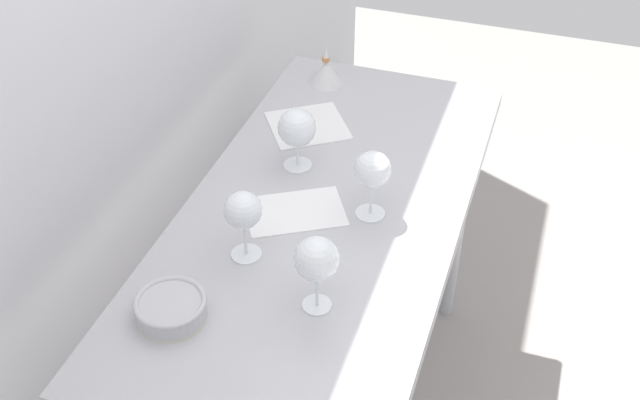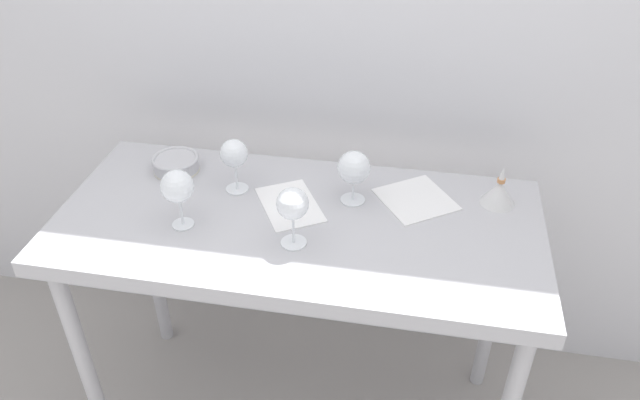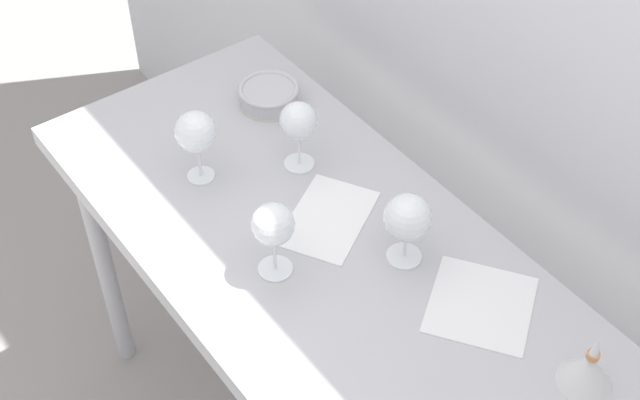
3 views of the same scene
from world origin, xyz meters
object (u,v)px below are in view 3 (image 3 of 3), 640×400
Objects in this scene: wine_glass_near_left at (196,133)px; decanter_funnel at (588,369)px; wine_glass_near_center at (273,226)px; tasting_sheet_upper at (328,218)px; tasting_bowl at (269,95)px; wine_glass_far_right at (408,219)px; tasting_sheet_lower at (481,305)px; wine_glass_far_left at (298,122)px.

wine_glass_near_left is 0.93m from decanter_funnel.
wine_glass_near_center is 0.76× the size of tasting_sheet_upper.
wine_glass_near_left is at bearing -65.31° from tasting_bowl.
wine_glass_far_right is 0.50m from wine_glass_near_left.
decanter_funnel is at bearing -28.45° from tasting_sheet_lower.
tasting_bowl is at bearing 162.49° from wine_glass_far_left.
tasting_bowl is (-0.40, 0.12, 0.03)m from tasting_sheet_upper.
wine_glass_near_center is 1.39× the size of decanter_funnel.
tasting_sheet_lower is 0.24m from decanter_funnel.
wine_glass_near_center reaches higher than tasting_sheet_upper.
tasting_bowl reaches higher than tasting_sheet_upper.
wine_glass_far_left is 1.04× the size of wine_glass_far_right.
tasting_sheet_lower is (0.32, 0.27, -0.12)m from wine_glass_near_center.
tasting_sheet_upper is 0.62m from decanter_funnel.
tasting_sheet_upper is 1.14× the size of tasting_sheet_lower.
wine_glass_far_left is 1.15× the size of tasting_bowl.
wine_glass_near_left is 0.77× the size of tasting_sheet_upper.
wine_glass_near_left reaches higher than wine_glass_near_center.
tasting_sheet_lower is (0.19, 0.04, -0.11)m from wine_glass_far_right.
tasting_bowl is (-0.58, 0.06, -0.09)m from wine_glass_far_right.
wine_glass_far_right is 0.22m from tasting_sheet_upper.
tasting_sheet_upper is at bearing -168.52° from decanter_funnel.
wine_glass_near_left is 0.70m from tasting_sheet_lower.
wine_glass_far_left is 0.74× the size of tasting_sheet_upper.
wine_glass_near_left is at bearing -116.21° from wine_glass_far_left.
tasting_bowl is at bearing 132.80° from tasting_sheet_upper.
wine_glass_near_left is 1.40× the size of decanter_funnel.
wine_glass_near_center is at bearing -4.05° from wine_glass_near_left.
wine_glass_far_left is at bearing 135.45° from wine_glass_near_center.
wine_glass_far_left is at bearing 149.89° from tasting_sheet_lower.
wine_glass_near_left is (-0.10, -0.20, 0.00)m from wine_glass_far_left.
wine_glass_far_right is 0.44m from decanter_funnel.
wine_glass_far_left reaches higher than wine_glass_far_right.
wine_glass_near_center reaches higher than tasting_bowl.
tasting_sheet_upper and tasting_sheet_lower have the same top height.
wine_glass_far_right is at bearing 156.70° from tasting_sheet_lower.
wine_glass_near_center is 0.22m from tasting_sheet_upper.
wine_glass_near_left reaches higher than tasting_sheet_upper.
wine_glass_near_center is at bearing -104.16° from tasting_sheet_upper.
wine_glass_far_left is at bearing 63.79° from wine_glass_near_left.
wine_glass_far_right is 0.22m from tasting_sheet_lower.
wine_glass_far_left reaches higher than tasting_bowl.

